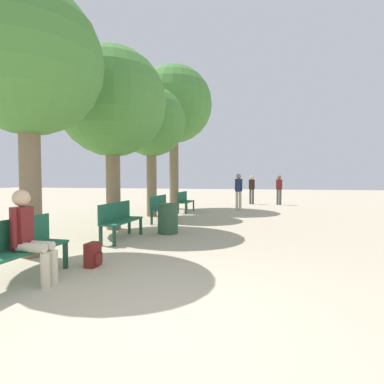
% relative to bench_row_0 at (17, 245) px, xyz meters
% --- Properties ---
extents(ground_plane, '(80.00, 80.00, 0.00)m').
position_rel_bench_row_0_xyz_m(ground_plane, '(2.23, -0.67, -0.54)').
color(ground_plane, '#B7A88E').
extents(bench_row_0, '(0.42, 1.55, 0.91)m').
position_rel_bench_row_0_xyz_m(bench_row_0, '(0.00, 0.00, 0.00)').
color(bench_row_0, '#1E6042').
rests_on(bench_row_0, ground_plane).
extents(bench_row_1, '(0.42, 1.55, 0.91)m').
position_rel_bench_row_0_xyz_m(bench_row_1, '(0.00, 3.13, 0.00)').
color(bench_row_1, '#1E6042').
rests_on(bench_row_1, ground_plane).
extents(bench_row_2, '(0.42, 1.55, 0.91)m').
position_rel_bench_row_0_xyz_m(bench_row_2, '(0.00, 6.26, 0.00)').
color(bench_row_2, '#1E6042').
rests_on(bench_row_2, ground_plane).
extents(bench_row_3, '(0.42, 1.55, 0.91)m').
position_rel_bench_row_0_xyz_m(bench_row_3, '(0.00, 9.39, 0.00)').
color(bench_row_3, '#1E6042').
rests_on(bench_row_3, ground_plane).
extents(tree_row_0, '(2.76, 2.76, 5.07)m').
position_rel_bench_row_0_xyz_m(tree_row_0, '(-0.88, 1.27, 3.11)').
color(tree_row_0, '#7A664C').
rests_on(tree_row_0, ground_plane).
extents(tree_row_1, '(3.15, 3.15, 5.29)m').
position_rel_bench_row_0_xyz_m(tree_row_1, '(-0.88, 4.49, 3.14)').
color(tree_row_1, '#7A664C').
rests_on(tree_row_1, ground_plane).
extents(tree_row_2, '(2.70, 2.70, 5.08)m').
position_rel_bench_row_0_xyz_m(tree_row_2, '(-0.88, 7.62, 3.14)').
color(tree_row_2, '#7A664C').
rests_on(tree_row_2, ground_plane).
extents(tree_row_3, '(3.75, 3.75, 7.01)m').
position_rel_bench_row_0_xyz_m(tree_row_3, '(-0.88, 10.69, 4.56)').
color(tree_row_3, '#7A664C').
rests_on(tree_row_3, ground_plane).
extents(person_seated, '(0.62, 0.35, 1.33)m').
position_rel_bench_row_0_xyz_m(person_seated, '(0.23, -0.01, 0.17)').
color(person_seated, beige).
rests_on(person_seated, ground_plane).
extents(backpack, '(0.21, 0.29, 0.40)m').
position_rel_bench_row_0_xyz_m(backpack, '(0.63, 0.95, -0.34)').
color(backpack, maroon).
rests_on(backpack, ground_plane).
extents(pedestrian_near, '(0.35, 0.29, 1.73)m').
position_rel_bench_row_0_xyz_m(pedestrian_near, '(2.30, 10.74, 0.46)').
color(pedestrian_near, beige).
rests_on(pedestrian_near, ground_plane).
extents(pedestrian_mid, '(0.34, 0.23, 1.68)m').
position_rel_bench_row_0_xyz_m(pedestrian_mid, '(2.78, 14.29, 0.43)').
color(pedestrian_mid, '#4C4C4C').
rests_on(pedestrian_mid, ground_plane).
extents(pedestrian_far, '(0.34, 0.26, 1.69)m').
position_rel_bench_row_0_xyz_m(pedestrian_far, '(4.32, 14.21, 0.43)').
color(pedestrian_far, '#4C4C4C').
rests_on(pedestrian_far, ground_plane).
extents(trash_bin, '(0.55, 0.55, 0.81)m').
position_rel_bench_row_0_xyz_m(trash_bin, '(0.91, 4.18, -0.13)').
color(trash_bin, '#2D5138').
rests_on(trash_bin, ground_plane).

